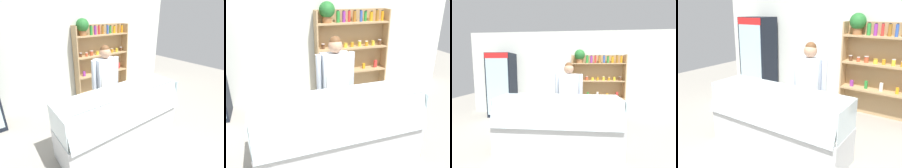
% 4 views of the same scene
% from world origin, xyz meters
% --- Properties ---
extents(ground_plane, '(12.00, 12.00, 0.00)m').
position_xyz_m(ground_plane, '(0.00, 0.00, 0.00)').
color(ground_plane, gray).
extents(back_wall, '(6.80, 0.10, 2.70)m').
position_xyz_m(back_wall, '(0.00, 2.28, 1.35)').
color(back_wall, silver).
rests_on(back_wall, ground).
extents(shelving_unit, '(1.66, 0.33, 2.10)m').
position_xyz_m(shelving_unit, '(0.73, 2.09, 1.23)').
color(shelving_unit, tan).
rests_on(shelving_unit, ground).
extents(deli_display_case, '(2.27, 0.75, 1.01)m').
position_xyz_m(deli_display_case, '(-0.17, -0.03, 0.31)').
color(deli_display_case, silver).
rests_on(deli_display_case, ground).
extents(shop_clerk, '(0.63, 0.25, 1.66)m').
position_xyz_m(shop_clerk, '(-0.01, 0.66, 0.98)').
color(shop_clerk, '#383D51').
rests_on(shop_clerk, ground).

